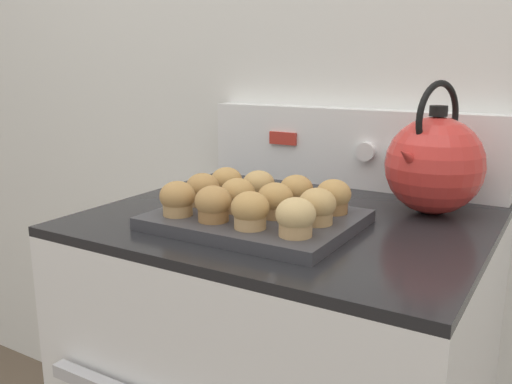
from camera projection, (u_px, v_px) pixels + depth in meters
The scene contains 16 objects.
wall_back at pixel (361, 50), 1.28m from camera, with size 8.00×0.05×2.40m.
control_panel at pixel (350, 148), 1.28m from camera, with size 0.72×0.07×0.18m.
muffin_pan at pixel (256, 220), 0.98m from camera, with size 0.35×0.28×0.02m.
muffin_r0_c0 at pixel (178, 199), 0.96m from camera, with size 0.06×0.06×0.06m.
muffin_r0_c1 at pixel (213, 204), 0.93m from camera, with size 0.06×0.06×0.06m.
muffin_r0_c2 at pixel (250, 211), 0.89m from camera, with size 0.06×0.06×0.06m.
muffin_r0_c3 at pixel (296, 218), 0.85m from camera, with size 0.06×0.06×0.06m.
muffin_r1_c0 at pixel (203, 190), 1.03m from camera, with size 0.06×0.06×0.06m.
muffin_r1_c1 at pixel (238, 196), 0.99m from camera, with size 0.06×0.06×0.06m.
muffin_r1_c2 at pixel (275, 201), 0.95m from camera, with size 0.06×0.06×0.06m.
muffin_r1_c3 at pixel (317, 207), 0.91m from camera, with size 0.06×0.06×0.06m.
muffin_r2_c0 at pixel (227, 183), 1.09m from camera, with size 0.06×0.06×0.06m.
muffin_r2_c1 at pixel (259, 187), 1.06m from camera, with size 0.06×0.06×0.06m.
muffin_r2_c2 at pixel (296, 192), 1.02m from camera, with size 0.06×0.06×0.06m.
muffin_r2_c3 at pixel (333, 197), 0.98m from camera, with size 0.06×0.06×0.06m.
tea_kettle at pixel (434, 164), 1.04m from camera, with size 0.19×0.23×0.26m.
Camera 1 is at (0.47, -0.57, 1.17)m, focal length 38.00 mm.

